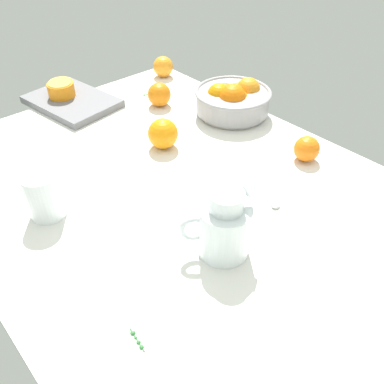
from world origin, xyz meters
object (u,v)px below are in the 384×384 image
at_px(second_glass, 45,197).
at_px(orange_half_1, 61,86).
at_px(juice_pitcher, 224,230).
at_px(cutting_board, 72,101).
at_px(orange_half_0, 61,90).
at_px(loose_orange_0, 163,67).
at_px(fruit_bowl, 233,99).
at_px(loose_orange_4, 163,134).
at_px(spoon, 275,197).
at_px(loose_orange_2, 307,149).
at_px(loose_orange_3, 159,95).

relative_size(second_glass, orange_half_1, 1.35).
distance_m(juice_pitcher, cutting_board, 0.81).
xyz_separation_m(orange_half_0, loose_orange_0, (0.05, 0.39, -0.01)).
relative_size(cutting_board, orange_half_1, 3.59).
relative_size(juice_pitcher, cutting_board, 0.55).
xyz_separation_m(fruit_bowl, loose_orange_4, (0.01, -0.29, -0.01)).
bearing_deg(second_glass, juice_pitcher, 32.01).
xyz_separation_m(fruit_bowl, spoon, (0.37, -0.23, -0.05)).
height_order(second_glass, loose_orange_2, second_glass).
distance_m(orange_half_0, loose_orange_0, 0.40).
height_order(second_glass, loose_orange_0, second_glass).
bearing_deg(second_glass, orange_half_0, 148.84).
height_order(second_glass, orange_half_1, second_glass).
relative_size(fruit_bowl, loose_orange_0, 3.22).
bearing_deg(loose_orange_2, juice_pitcher, -77.98).
bearing_deg(juice_pitcher, second_glass, -147.99).
relative_size(second_glass, orange_half_0, 1.27).
height_order(loose_orange_0, loose_orange_2, loose_orange_0).
relative_size(loose_orange_2, loose_orange_3, 0.90).
xyz_separation_m(cutting_board, loose_orange_2, (0.72, 0.31, 0.02)).
xyz_separation_m(second_glass, loose_orange_3, (-0.26, 0.53, -0.01)).
bearing_deg(loose_orange_0, loose_orange_2, -5.14).
distance_m(juice_pitcher, orange_half_0, 0.84).
bearing_deg(loose_orange_2, second_glass, -112.85).
bearing_deg(orange_half_0, juice_pitcher, -5.25).
distance_m(fruit_bowl, orange_half_1, 0.59).
xyz_separation_m(loose_orange_0, loose_orange_4, (0.39, -0.31, 0.01)).
relative_size(loose_orange_2, loose_orange_4, 0.81).
distance_m(fruit_bowl, loose_orange_4, 0.29).
distance_m(loose_orange_0, spoon, 0.79).
height_order(juice_pitcher, loose_orange_3, juice_pitcher).
bearing_deg(loose_orange_3, spoon, -9.29).
xyz_separation_m(juice_pitcher, cutting_board, (-0.81, 0.09, -0.05)).
distance_m(second_glass, loose_orange_3, 0.59).
bearing_deg(loose_orange_0, fruit_bowl, -3.06).
distance_m(orange_half_1, loose_orange_0, 0.39).
bearing_deg(loose_orange_0, second_glass, -57.66).
distance_m(juice_pitcher, second_glass, 0.41).
xyz_separation_m(orange_half_0, loose_orange_3, (0.23, 0.23, -0.01)).
height_order(loose_orange_2, spoon, loose_orange_2).
relative_size(second_glass, loose_orange_2, 1.59).
distance_m(cutting_board, orange_half_1, 0.07).
xyz_separation_m(second_glass, loose_orange_4, (-0.05, 0.38, -0.00)).
height_order(orange_half_0, loose_orange_3, loose_orange_3).
bearing_deg(fruit_bowl, loose_orange_0, 176.94).
bearing_deg(loose_orange_4, cutting_board, -170.91).
distance_m(orange_half_0, orange_half_1, 0.03).
bearing_deg(juice_pitcher, orange_half_0, 174.75).
xyz_separation_m(orange_half_1, loose_orange_0, (0.08, 0.38, -0.01)).
bearing_deg(orange_half_0, loose_orange_0, 82.18).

